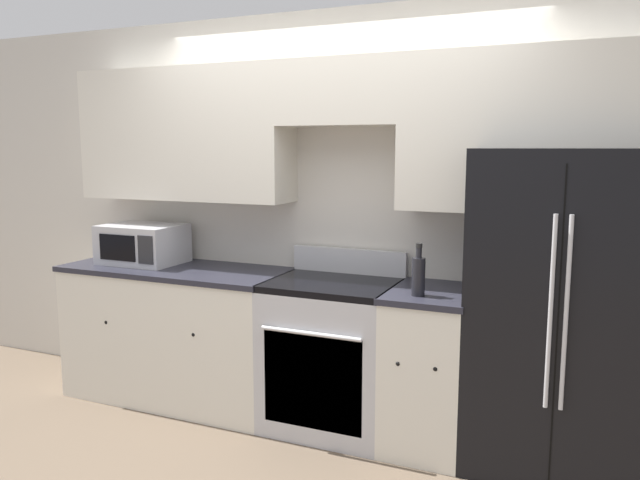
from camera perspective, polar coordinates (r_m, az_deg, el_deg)
name	(u,v)px	position (r m, az deg, el deg)	size (l,w,h in m)	color
ground_plane	(299,445)	(3.87, -1.93, -18.19)	(12.00, 12.00, 0.00)	brown
wall_back	(336,179)	(3.99, 1.47, 5.60)	(8.00, 0.39, 2.60)	beige
lower_cabinets_left	(178,333)	(4.47, -12.88, -8.27)	(1.57, 0.64, 0.93)	silver
lower_cabinets_right	(430,368)	(3.74, 9.99, -11.49)	(0.48, 0.64, 0.93)	silver
oven_range	(332,354)	(3.92, 1.13, -10.38)	(0.77, 0.65, 1.09)	#B7B7BC
refrigerator	(561,312)	(3.58, 21.16, -6.18)	(0.93, 0.74, 1.73)	black
microwave	(143,244)	(4.55, -15.89, -0.34)	(0.54, 0.41, 0.27)	#B7B7BC
bottle	(418,275)	(3.46, 8.99, -3.18)	(0.07, 0.07, 0.29)	black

